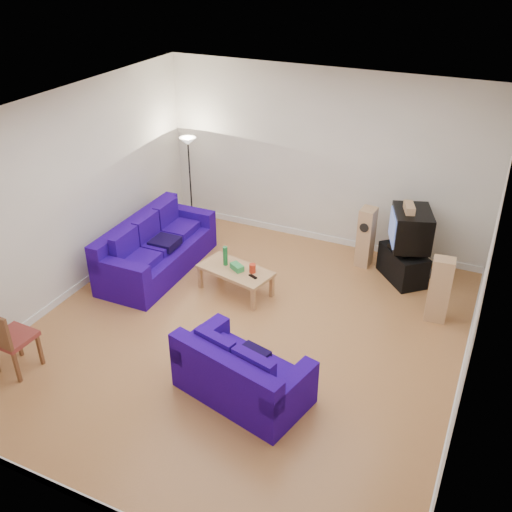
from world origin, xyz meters
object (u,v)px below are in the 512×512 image
at_px(sofa_three_seat, 155,251).
at_px(tv_stand, 403,265).
at_px(sofa_loveseat, 240,377).
at_px(television, 411,228).
at_px(coffee_table, 235,272).

xyz_separation_m(sofa_three_seat, tv_stand, (3.95, 1.46, -0.07)).
relative_size(sofa_loveseat, tv_stand, 2.06).
bearing_deg(tv_stand, sofa_three_seat, -111.77).
bearing_deg(sofa_three_seat, television, 109.92).
xyz_separation_m(sofa_three_seat, television, (3.98, 1.51, 0.60)).
relative_size(sofa_loveseat, coffee_table, 1.40).
height_order(sofa_three_seat, television, television).
bearing_deg(coffee_table, sofa_loveseat, -61.92).
distance_m(sofa_three_seat, coffee_table, 1.59).
xyz_separation_m(sofa_loveseat, tv_stand, (1.23, 3.66, -0.04)).
bearing_deg(sofa_loveseat, television, 85.00).
bearing_deg(sofa_three_seat, sofa_loveseat, 50.21).
xyz_separation_m(sofa_loveseat, coffee_table, (-1.13, 2.12, 0.07)).
height_order(sofa_loveseat, tv_stand, sofa_loveseat).
distance_m(sofa_three_seat, sofa_loveseat, 3.50).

